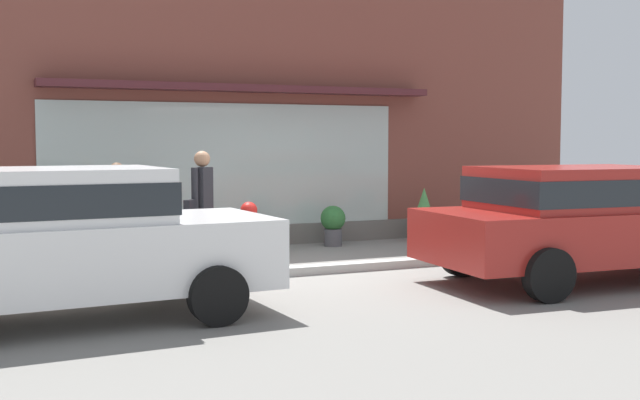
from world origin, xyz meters
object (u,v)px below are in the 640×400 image
Objects in this scene: potted_plant_window_right at (424,216)px; potted_plant_by_entrance at (121,239)px; fire_hydrant at (249,234)px; potted_plant_trailing_edge at (268,233)px; parked_car_white at (59,236)px; pedestrian_passerby at (117,207)px; potted_plant_window_left at (9,239)px; potted_plant_window_center at (333,223)px; pedestrian_with_handbag at (202,201)px; parked_car_red at (586,216)px.

potted_plant_by_entrance is (-5.61, -0.29, -0.12)m from potted_plant_window_right.
potted_plant_trailing_edge is (0.78, 1.32, -0.17)m from fire_hydrant.
parked_car_white is at bearing -137.38° from fire_hydrant.
potted_plant_by_entrance is at bearing -178.49° from potted_plant_trailing_edge.
potted_plant_window_right is (6.91, 4.27, -0.42)m from parked_car_white.
potted_plant_window_left is (-1.43, 1.06, -0.51)m from pedestrian_passerby.
potted_plant_window_center reaches higher than potted_plant_by_entrance.
potted_plant_window_right is at bearing 2.96° from potted_plant_by_entrance.
pedestrian_with_handbag is at bearing -171.41° from fire_hydrant.
pedestrian_passerby is 0.36× the size of parked_car_white.
potted_plant_window_center is (-1.54, 4.61, -0.47)m from parked_car_red.
pedestrian_passerby is 1.56× the size of potted_plant_window_right.
pedestrian_with_handbag is 5.28m from parked_car_red.
parked_car_red is (4.38, -2.95, -0.13)m from pedestrian_with_handbag.
pedestrian_with_handbag is 3.08m from potted_plant_window_left.
parked_car_white is 5.54m from potted_plant_trailing_edge.
potted_plant_window_right is at bearing 21.37° from fire_hydrant.
fire_hydrant is 3.62m from potted_plant_window_left.
parked_car_red is 4.64m from potted_plant_window_right.
pedestrian_passerby reaches higher than potted_plant_by_entrance.
parked_car_red is 5.54× the size of potted_plant_window_left.
parked_car_white is (-1.14, -3.24, -0.01)m from pedestrian_passerby.
parked_car_white is 6.36× the size of potted_plant_by_entrance.
pedestrian_passerby is 1.85m from potted_plant_window_left.
fire_hydrant is 4.24m from potted_plant_window_right.
fire_hydrant is 2.08m from potted_plant_by_entrance.
potted_plant_window_left is at bearing 179.74° from potted_plant_window_right.
fire_hydrant is 2.60m from potted_plant_window_center.
potted_plant_window_right is (5.77, 1.03, -0.43)m from pedestrian_passerby.
potted_plant_window_right is 1.69× the size of potted_plant_trailing_edge.
parked_car_red reaches higher than potted_plant_window_center.
parked_car_white is (-2.96, -2.73, 0.41)m from fire_hydrant.
potted_plant_window_right is 1.86m from potted_plant_window_center.
parked_car_white reaches higher than pedestrian_passerby.
pedestrian_passerby is 6.52m from parked_car_red.
potted_plant_window_right is 1.38× the size of potted_plant_window_center.
potted_plant_window_left is at bearing 90.69° from parked_car_white.
potted_plant_window_center is (2.08, 1.54, -0.08)m from fire_hydrant.
potted_plant_trailing_edge is 0.87× the size of potted_plant_by_entrance.
potted_plant_window_right is at bearing -0.01° from potted_plant_window_center.
parked_car_red is 4.88m from potted_plant_window_center.
potted_plant_window_right is at bearing -0.26° from potted_plant_window_left.
pedestrian_with_handbag reaches higher than potted_plant_by_entrance.
fire_hydrant is 0.56× the size of pedestrian_with_handbag.
parked_car_red is 7.75× the size of potted_plant_trailing_edge.
parked_car_red is at bearing -34.00° from potted_plant_window_left.
fire_hydrant is at bearing 72.55° from pedestrian_passerby.
potted_plant_window_right reaches higher than potted_plant_window_center.
parked_car_red is at bearing -93.94° from potted_plant_window_right.
potted_plant_window_left reaches higher than potted_plant_window_center.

